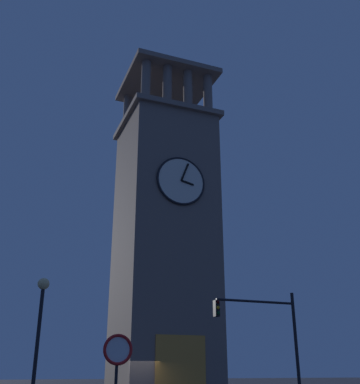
# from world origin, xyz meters

# --- Properties ---
(clocktower) EXTENTS (6.81, 6.95, 26.75)m
(clocktower) POSITION_xyz_m (-2.58, -4.22, 10.63)
(clocktower) COLOR #75665B
(clocktower) RESTS_ON ground_plane
(traffic_signal_near) EXTENTS (4.45, 0.41, 5.66)m
(traffic_signal_near) POSITION_xyz_m (-4.35, 6.16, 3.79)
(traffic_signal_near) COLOR black
(traffic_signal_near) RESTS_ON ground_plane
(street_lamp) EXTENTS (0.44, 0.44, 5.28)m
(street_lamp) POSITION_xyz_m (6.54, 7.96, 3.67)
(street_lamp) COLOR black
(street_lamp) RESTS_ON ground_plane
(no_horn_sign) EXTENTS (0.78, 0.14, 2.87)m
(no_horn_sign) POSITION_xyz_m (5.05, 13.97, 2.25)
(no_horn_sign) COLOR black
(no_horn_sign) RESTS_ON ground_plane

